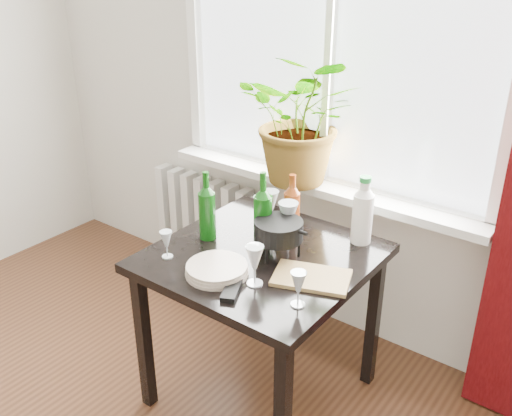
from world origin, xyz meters
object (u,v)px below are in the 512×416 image
Objects in this scene: cleaning_bottle at (363,209)px; wineglass_front_right at (255,265)px; bottle_amber at (292,204)px; fondue_pot at (278,238)px; wineglass_far_right at (298,289)px; cutting_board at (311,278)px; table at (262,273)px; tv_remote at (233,287)px; potted_plant at (304,119)px; plate_stack at (217,269)px; wineglass_front_left at (167,244)px; radiator at (210,222)px; wineglass_back_left at (270,209)px; wineglass_back_center at (288,223)px; wine_bottle_right at (263,209)px; wine_bottle_left at (207,205)px.

wineglass_front_right is at bearing -106.65° from cleaning_bottle.
fondue_pot is (0.06, -0.18, -0.07)m from bottle_amber.
bottle_amber reaches higher than wineglass_far_right.
cutting_board is at bearing -91.10° from cleaning_bottle.
wineglass_front_right reaches higher than table.
cutting_board is (-0.05, 0.18, -0.06)m from wineglass_far_right.
tv_remote is at bearing -167.10° from wineglass_far_right.
potted_plant reaches higher than tv_remote.
cleaning_bottle is 1.24× the size of plate_stack.
wineglass_front_left is at bearing -159.39° from cutting_board.
wineglass_front_right is 0.11m from tv_remote.
plate_stack is at bearing -168.89° from wineglass_front_right.
wineglass_front_left is (-0.29, -0.47, -0.09)m from bottle_amber.
cleaning_bottle is 0.39m from fondue_pot.
tv_remote is at bearing -81.88° from bottle_amber.
radiator is 2.75× the size of cutting_board.
wineglass_back_left reaches higher than radiator.
potted_plant is at bearing 105.95° from table.
fondue_pot reaches higher than table.
cutting_board is (0.23, -0.18, -0.09)m from wineglass_back_center.
wineglass_back_center reaches higher than wineglass_front_left.
wineglass_front_right is (0.96, -0.83, 0.44)m from radiator.
wineglass_front_right is (0.27, -0.75, -0.34)m from potted_plant.
wine_bottle_right is 0.42m from wineglass_front_left.
wineglass_front_right is at bearing -74.18° from fondue_pot.
potted_plant is at bearing 98.05° from plate_stack.
wineglass_back_left reaches higher than wineglass_far_right.
wineglass_back_center is at bearing 76.95° from plate_stack.
tv_remote is (0.01, -0.31, -0.07)m from fondue_pot.
wineglass_front_left is 0.46m from fondue_pot.
cleaning_bottle reaches higher than plate_stack.
plate_stack is at bearing -108.97° from fondue_pot.
wineglass_back_left is at bearing -161.57° from cleaning_bottle.
wineglass_front_right is at bearing -61.34° from wineglass_back_left.
table is 7.07× the size of wineglass_front_left.
potted_plant is at bearing 79.90° from tv_remote.
wine_bottle_left is at bearing -167.22° from fondue_pot.
cleaning_bottle reaches higher than fondue_pot.
wineglass_back_center is 0.30m from cutting_board.
wineglass_far_right is at bearing -5.14° from wineglass_front_right.
fondue_pot is at bearing 159.74° from cutting_board.
wine_bottle_left is 1.68× the size of wineglass_back_left.
wine_bottle_left is at bearing -48.76° from radiator.
wine_bottle_left is 0.30m from wineglass_back_left.
cutting_board is at bearing -19.10° from wine_bottle_right.
potted_plant is at bearing 115.25° from wineglass_back_center.
fondue_pot is at bearing -16.68° from wine_bottle_right.
wineglass_back_left is at bearing -29.56° from radiator.
wine_bottle_right is 0.37m from cutting_board.
cleaning_bottle is at bearing 41.39° from wineglass_back_center.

